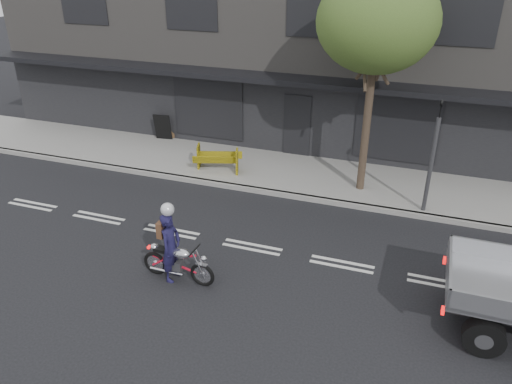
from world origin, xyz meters
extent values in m
plane|color=black|center=(0.00, 0.00, 0.00)|extent=(80.00, 80.00, 0.00)
cube|color=gray|center=(0.00, 4.70, 0.07)|extent=(32.00, 3.20, 0.15)
cube|color=gray|center=(0.00, 3.10, 0.07)|extent=(32.00, 0.20, 0.15)
cube|color=slate|center=(0.00, 11.30, 4.00)|extent=(26.00, 10.00, 8.00)
cylinder|color=#382B21|center=(2.20, 4.20, 2.00)|extent=(0.24, 0.24, 4.00)
ellipsoid|color=#3F5921|center=(2.20, 4.20, 5.30)|extent=(3.40, 3.40, 2.89)
cylinder|color=#2D2D30|center=(4.20, 3.35, 1.50)|extent=(0.12, 0.12, 3.00)
imported|color=black|center=(4.20, 3.35, 3.25)|extent=(0.08, 0.10, 0.50)
torus|color=black|center=(-1.84, -1.86, 0.30)|extent=(0.62, 0.11, 0.62)
torus|color=black|center=(-0.56, -1.92, 0.30)|extent=(0.62, 0.11, 0.62)
cube|color=#2D2D30|center=(-1.25, -1.89, 0.39)|extent=(0.32, 0.23, 0.26)
ellipsoid|color=silver|center=(-1.10, -1.89, 0.77)|extent=(0.51, 0.31, 0.25)
cube|color=black|center=(-1.54, -1.88, 0.75)|extent=(0.50, 0.24, 0.08)
cylinder|color=black|center=(-0.73, -1.91, 0.94)|extent=(0.06, 0.55, 0.04)
imported|color=#18153A|center=(-1.35, -1.89, 0.87)|extent=(0.44, 0.65, 1.75)
cylinder|color=black|center=(5.53, -2.10, 0.41)|extent=(0.81, 0.31, 0.81)
cylinder|color=black|center=(5.55, -0.28, 0.41)|extent=(0.81, 0.31, 0.81)
camera|label=1|loc=(3.76, -10.52, 7.32)|focal=35.00mm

